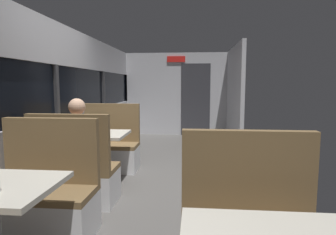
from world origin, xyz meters
name	(u,v)px	position (x,y,z in m)	size (l,w,h in m)	color
ground_plane	(157,186)	(0.00, 0.00, -0.01)	(3.30, 9.20, 0.02)	#514F4C
carriage_window_panel_left	(55,107)	(-1.45, 0.00, 1.11)	(0.09, 8.48, 2.30)	#B2B2B7
carriage_end_bulkhead	(178,95)	(0.06, 4.19, 1.14)	(2.90, 0.11, 2.30)	#B2B2B7
carriage_aisle_panel_right	(234,96)	(1.45, 3.00, 1.15)	(0.08, 2.40, 2.30)	#B2B2B7
bench_near_window_facing_entry	(45,201)	(-0.89, -1.39, 0.33)	(0.95, 0.50, 1.10)	silver
dining_table_mid_window	(95,140)	(-0.89, 0.02, 0.64)	(0.90, 0.70, 0.74)	#9E9EA3
bench_mid_window_facing_end	(76,177)	(-0.89, -0.68, 0.33)	(0.95, 0.50, 1.10)	silver
bench_mid_window_facing_entry	(110,150)	(-0.89, 0.72, 0.33)	(0.95, 0.50, 1.10)	silver
seated_passenger	(77,158)	(-0.89, -0.61, 0.54)	(0.47, 0.55, 1.26)	#26262D
coffee_cup_secondary	(94,130)	(-0.89, -0.02, 0.79)	(0.07, 0.07, 0.09)	white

